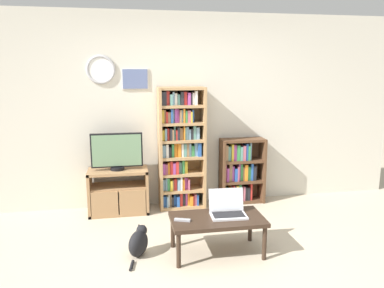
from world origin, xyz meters
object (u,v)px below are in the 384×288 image
object	(u,v)px
bookshelf_tall	(180,148)
coffee_table	(217,221)
tv_stand	(119,191)
laptop	(227,209)
remote_near_laptop	(182,220)
bookshelf_short	(240,171)
cat	(139,242)
television	(117,152)

from	to	relation	value
bookshelf_tall	coffee_table	size ratio (longest dim) A/B	1.74
tv_stand	coffee_table	distance (m)	1.66
laptop	remote_near_laptop	size ratio (longest dim) A/B	2.25
tv_stand	bookshelf_short	world-z (taller)	bookshelf_short
cat	laptop	bearing A→B (deg)	28.73
bookshelf_tall	cat	xyz separation A→B (m)	(-0.62, -1.31, -0.68)
remote_near_laptop	bookshelf_short	bearing A→B (deg)	-15.06
laptop	cat	xyz separation A→B (m)	(-0.91, 0.04, -0.31)
tv_stand	cat	distance (m)	1.25
television	bookshelf_short	distance (m)	1.73
remote_near_laptop	cat	world-z (taller)	remote_near_laptop
bookshelf_short	laptop	world-z (taller)	bookshelf_short
coffee_table	laptop	world-z (taller)	laptop
television	cat	size ratio (longest dim) A/B	1.43
television	bookshelf_short	bearing A→B (deg)	3.74
bookshelf_short	remote_near_laptop	world-z (taller)	bookshelf_short
tv_stand	television	world-z (taller)	television
bookshelf_tall	coffee_table	bearing A→B (deg)	-83.13
laptop	remote_near_laptop	xyz separation A→B (m)	(-0.48, -0.08, -0.05)
bookshelf_short	coffee_table	xyz separation A→B (m)	(-0.68, -1.43, -0.10)
tv_stand	remote_near_laptop	size ratio (longest dim) A/B	4.64
laptop	remote_near_laptop	bearing A→B (deg)	-168.11
tv_stand	bookshelf_tall	bearing A→B (deg)	5.76
bookshelf_tall	tv_stand	bearing A→B (deg)	-174.24
bookshelf_short	coffee_table	bearing A→B (deg)	-115.49
television	coffee_table	world-z (taller)	television
coffee_table	cat	size ratio (longest dim) A/B	2.05
bookshelf_short	remote_near_laptop	xyz separation A→B (m)	(-1.04, -1.46, -0.05)
coffee_table	laptop	xyz separation A→B (m)	(0.12, 0.05, 0.11)
tv_stand	laptop	size ratio (longest dim) A/B	2.06
coffee_table	tv_stand	bearing A→B (deg)	127.02
television	bookshelf_tall	size ratio (longest dim) A/B	0.40
television	cat	world-z (taller)	television
television	coffee_table	xyz separation A→B (m)	(1.00, -1.32, -0.48)
tv_stand	remote_near_laptop	bearing A→B (deg)	-64.73
remote_near_laptop	cat	distance (m)	0.51
laptop	cat	bearing A→B (deg)	179.85
television	laptop	world-z (taller)	television
coffee_table	remote_near_laptop	distance (m)	0.37
coffee_table	cat	world-z (taller)	coffee_table
remote_near_laptop	television	bearing A→B (deg)	45.84
laptop	remote_near_laptop	distance (m)	0.49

